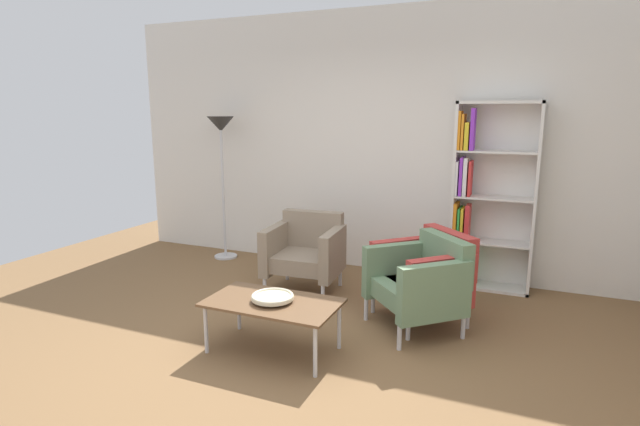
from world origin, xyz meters
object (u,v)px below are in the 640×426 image
(armchair_corner_red, at_px, (426,274))
(floor_lamp_torchiere, at_px, (221,141))
(decorative_bowl, at_px, (273,297))
(armchair_near_window, at_px, (421,281))
(armchair_by_bookshelf, at_px, (306,250))
(bookshelf_tall, at_px, (484,200))
(coffee_table_low, at_px, (273,305))

(armchair_corner_red, height_order, floor_lamp_torchiere, floor_lamp_torchiere)
(decorative_bowl, height_order, floor_lamp_torchiere, floor_lamp_torchiere)
(armchair_near_window, height_order, armchair_corner_red, same)
(armchair_corner_red, bearing_deg, armchair_near_window, -46.96)
(armchair_by_bookshelf, distance_m, floor_lamp_torchiere, 1.87)
(bookshelf_tall, relative_size, decorative_bowl, 5.94)
(coffee_table_low, bearing_deg, armchair_corner_red, 47.87)
(armchair_corner_red, bearing_deg, floor_lamp_torchiere, -153.85)
(bookshelf_tall, relative_size, armchair_near_window, 2.00)
(armchair_by_bookshelf, xyz_separation_m, floor_lamp_torchiere, (-1.41, 0.65, 1.03))
(coffee_table_low, height_order, floor_lamp_torchiere, floor_lamp_torchiere)
(decorative_bowl, distance_m, armchair_by_bookshelf, 1.35)
(decorative_bowl, xyz_separation_m, armchair_corner_red, (0.95, 1.05, -0.02))
(coffee_table_low, xyz_separation_m, armchair_by_bookshelf, (-0.33, 1.31, 0.05))
(armchair_by_bookshelf, relative_size, armchair_corner_red, 0.82)
(armchair_near_window, distance_m, armchair_by_bookshelf, 1.35)
(coffee_table_low, height_order, armchair_corner_red, armchair_corner_red)
(coffee_table_low, xyz_separation_m, armchair_near_window, (0.94, 0.85, 0.05))
(armchair_corner_red, bearing_deg, bookshelf_tall, 116.94)
(coffee_table_low, xyz_separation_m, decorative_bowl, (0.00, 0.00, 0.07))
(bookshelf_tall, xyz_separation_m, floor_lamp_torchiere, (-3.04, -0.15, 0.53))
(floor_lamp_torchiere, bearing_deg, decorative_bowl, -48.51)
(decorative_bowl, bearing_deg, armchair_corner_red, 47.87)
(bookshelf_tall, height_order, decorative_bowl, bookshelf_tall)
(coffee_table_low, height_order, decorative_bowl, decorative_bowl)
(bookshelf_tall, relative_size, armchair_by_bookshelf, 2.44)
(bookshelf_tall, relative_size, armchair_corner_red, 2.01)
(armchair_by_bookshelf, distance_m, armchair_corner_red, 1.30)
(decorative_bowl, xyz_separation_m, floor_lamp_torchiere, (-1.74, 1.97, 1.01))
(decorative_bowl, relative_size, armchair_near_window, 0.34)
(armchair_corner_red, bearing_deg, coffee_table_low, -87.08)
(armchair_near_window, height_order, floor_lamp_torchiere, floor_lamp_torchiere)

